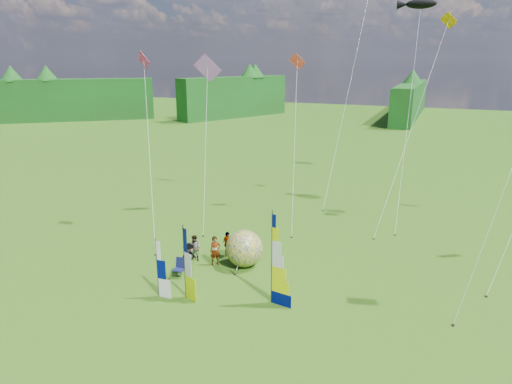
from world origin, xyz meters
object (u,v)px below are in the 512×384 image
at_px(camp_chair, 179,268).
at_px(feather_banner_main, 272,259).
at_px(bol_inflatable, 244,248).
at_px(spectator_d, 227,244).
at_px(kite_whale, 410,101).
at_px(side_banner_far, 157,269).
at_px(spectator_a, 215,251).
at_px(spectator_c, 189,257).
at_px(spectator_b, 195,248).
at_px(side_banner_left, 184,263).

bearing_deg(camp_chair, feather_banner_main, -9.95).
xyz_separation_m(bol_inflatable, spectator_d, (-1.59, 0.88, -0.31)).
distance_m(feather_banner_main, kite_whale, 19.94).
bearing_deg(feather_banner_main, side_banner_far, -153.63).
height_order(spectator_a, spectator_c, spectator_a).
bearing_deg(spectator_b, kite_whale, 53.21).
height_order(side_banner_far, kite_whale, kite_whale).
height_order(feather_banner_main, spectator_a, feather_banner_main).
xyz_separation_m(camp_chair, kite_whale, (10.67, 17.60, 8.61)).
relative_size(feather_banner_main, side_banner_left, 1.24).
xyz_separation_m(bol_inflatable, camp_chair, (-2.90, -2.92, -0.58)).
bearing_deg(side_banner_left, spectator_d, 115.62).
distance_m(feather_banner_main, spectator_c, 6.33).
xyz_separation_m(side_banner_far, kite_whale, (10.47, 19.96, 7.56)).
distance_m(spectator_b, spectator_c, 1.45).
distance_m(spectator_b, camp_chair, 2.39).
bearing_deg(camp_chair, spectator_a, 58.89).
bearing_deg(bol_inflatable, side_banner_far, -117.03).
xyz_separation_m(side_banner_far, spectator_d, (1.11, 6.16, -0.79)).
height_order(side_banner_far, bol_inflatable, side_banner_far).
height_order(spectator_a, kite_whale, kite_whale).
relative_size(spectator_b, kite_whale, 0.09).
distance_m(feather_banner_main, spectator_a, 5.89).
bearing_deg(camp_chair, side_banner_left, -53.68).
height_order(spectator_b, kite_whale, kite_whale).
bearing_deg(bol_inflatable, feather_banner_main, -48.22).
distance_m(bol_inflatable, spectator_d, 1.84).
distance_m(spectator_a, kite_whale, 19.77).
distance_m(spectator_d, camp_chair, 4.02).
bearing_deg(spectator_b, spectator_c, -76.03).
bearing_deg(bol_inflatable, spectator_b, -169.95).
bearing_deg(spectator_a, camp_chair, -157.43).
bearing_deg(spectator_d, spectator_a, 119.39).
distance_m(spectator_a, spectator_b, 1.45).
distance_m(side_banner_far, spectator_a, 4.86).
bearing_deg(bol_inflatable, spectator_a, -161.40).
relative_size(side_banner_left, kite_whale, 0.22).
distance_m(side_banner_left, side_banner_far, 1.53).
relative_size(side_banner_far, kite_whale, 0.18).
xyz_separation_m(spectator_b, spectator_c, (0.38, -1.40, 0.05)).
height_order(side_banner_far, spectator_b, side_banner_far).
bearing_deg(spectator_b, spectator_a, -1.82).
relative_size(feather_banner_main, spectator_a, 2.65).
height_order(camp_chair, kite_whale, kite_whale).
distance_m(side_banner_left, camp_chair, 2.84).
xyz_separation_m(side_banner_far, spectator_b, (-0.46, 4.72, -0.77)).
relative_size(spectator_d, camp_chair, 1.46).
xyz_separation_m(side_banner_far, spectator_a, (0.98, 4.71, -0.69)).
bearing_deg(spectator_d, side_banner_left, 127.13).
distance_m(bol_inflatable, spectator_c, 3.41).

